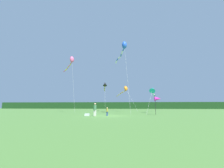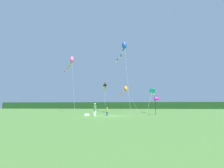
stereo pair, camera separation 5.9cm
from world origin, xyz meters
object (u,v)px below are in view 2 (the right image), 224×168
at_px(banner_flag_pole, 157,99).
at_px(kite_blue, 123,47).
at_px(person_child, 107,111).
at_px(kite_rainbow, 71,61).
at_px(person_adult, 95,109).
at_px(kite_black, 105,85).
at_px(kite_orange, 125,90).
at_px(kite_cyan, 153,91).
at_px(cooler_box, 87,115).

relative_size(banner_flag_pole, kite_blue, 0.23).
bearing_deg(person_child, kite_rainbow, 133.89).
height_order(kite_blue, kite_rainbow, kite_blue).
bearing_deg(person_adult, kite_blue, 56.99).
xyz_separation_m(kite_black, kite_rainbow, (-6.36, -5.02, 4.34)).
distance_m(banner_flag_pole, kite_orange, 13.33).
relative_size(person_adult, kite_blue, 0.13).
bearing_deg(kite_blue, person_child, -113.02).
height_order(person_child, banner_flag_pole, banner_flag_pole).
xyz_separation_m(person_child, banner_flag_pole, (7.10, 2.97, 1.70)).
relative_size(person_child, kite_black, 0.15).
relative_size(person_adult, kite_cyan, 0.16).
relative_size(banner_flag_pole, kite_black, 0.40).
xyz_separation_m(cooler_box, kite_cyan, (10.11, 9.41, 4.00)).
height_order(cooler_box, kite_blue, kite_blue).
bearing_deg(person_child, kite_blue, 66.98).
relative_size(kite_blue, kite_black, 1.71).
bearing_deg(banner_flag_pole, kite_rainbow, 158.75).
relative_size(banner_flag_pole, kite_cyan, 0.28).
height_order(kite_orange, kite_rainbow, kite_rainbow).
distance_m(kite_orange, kite_rainbow, 13.51).
relative_size(cooler_box, kite_cyan, 0.06).
bearing_deg(kite_blue, person_adult, -123.01).
distance_m(person_adult, person_child, 1.66).
bearing_deg(kite_rainbow, person_child, -46.11).
relative_size(person_adult, person_child, 1.51).
relative_size(person_adult, kite_orange, 0.21).
bearing_deg(person_child, person_adult, -158.59).
bearing_deg(kite_rainbow, kite_black, 38.29).
bearing_deg(kite_rainbow, kite_blue, -20.67).
distance_m(person_child, cooler_box, 2.65).
height_order(person_adult, kite_black, kite_black).
bearing_deg(kite_black, person_adult, -86.40).
xyz_separation_m(person_adult, kite_blue, (3.65, 5.62, 10.43)).
xyz_separation_m(cooler_box, kite_orange, (4.69, 15.36, 4.89)).
bearing_deg(kite_orange, kite_black, -169.41).
relative_size(person_child, kite_blue, 0.09).
height_order(banner_flag_pole, kite_cyan, kite_cyan).
bearing_deg(person_adult, person_child, 21.41).
bearing_deg(kite_rainbow, kite_orange, 28.30).
relative_size(banner_flag_pole, kite_orange, 0.36).
relative_size(cooler_box, kite_rainbow, 0.05).
bearing_deg(cooler_box, kite_orange, 73.03).
xyz_separation_m(kite_blue, kite_cyan, (5.38, 4.05, -7.20)).
relative_size(kite_blue, kite_cyan, 1.21).
relative_size(banner_flag_pole, kite_rainbow, 0.25).
bearing_deg(kite_blue, kite_black, 116.60).
bearing_deg(kite_cyan, kite_rainbow, 179.73).
xyz_separation_m(kite_black, kite_cyan, (9.96, -5.10, -1.95)).
height_order(cooler_box, kite_black, kite_black).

